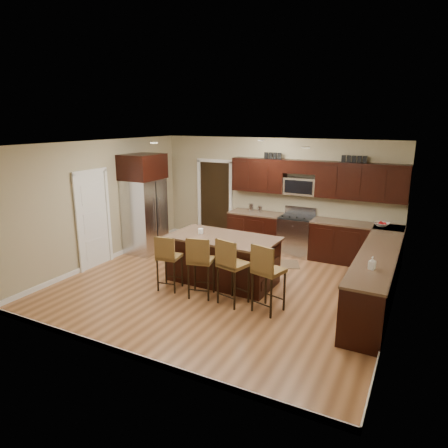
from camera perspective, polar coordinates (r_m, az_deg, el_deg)
The scene contains 24 objects.
floor at distance 7.82m, azimuth -0.16°, elevation -8.77°, with size 6.00×6.00×0.00m, color #A26A40.
ceiling at distance 7.19m, azimuth -0.17°, elevation 11.39°, with size 6.00×6.00×0.00m, color silver.
wall_back at distance 9.86m, azimuth 7.22°, elevation 4.25°, with size 6.00×6.00×0.00m, color tan.
wall_left at distance 9.14m, azimuth -17.14°, elevation 2.89°, with size 5.50×5.50×0.00m, color tan.
wall_right at distance 6.62m, azimuth 23.57°, elevation -2.02°, with size 5.50×5.50×0.00m, color tan.
base_cabinets at distance 8.38m, azimuth 16.21°, elevation -4.39°, with size 4.02×3.96×0.92m.
upper_cabinets at distance 9.33m, azimuth 13.03°, elevation 6.45°, with size 4.00×0.33×0.80m.
range at distance 9.58m, azimuth 10.26°, elevation -1.58°, with size 0.76×0.64×1.11m.
microwave at distance 9.47m, azimuth 10.85°, elevation 5.34°, with size 0.76×0.31×0.40m, color silver.
doorway at distance 10.58m, azimuth -1.29°, elevation 3.30°, with size 0.85×0.03×2.06m, color black.
pantry_door at distance 8.99m, azimuth -18.21°, elevation 0.46°, with size 0.03×0.80×2.04m, color white.
letter_decor at distance 9.31m, azimuth 12.32°, elevation 9.30°, with size 2.20×0.03×0.15m, color black, non-canonical shape.
island at distance 7.87m, azimuth -0.14°, elevation -5.26°, with size 2.15×1.18×0.92m.
stool_left at distance 7.47m, azimuth -8.03°, elevation -4.64°, with size 0.45×0.45×1.06m.
stool_mid at distance 7.09m, azimuth -3.46°, elevation -5.18°, with size 0.51×0.51×1.13m.
stool_right at distance 6.80m, azimuth 0.96°, elevation -5.75°, with size 0.54×0.54×1.18m.
refrigerator at distance 9.65m, azimuth -11.33°, elevation 2.99°, with size 0.79×0.95×2.35m.
floor_mat at distance 9.00m, azimuth 7.89°, elevation -5.67°, with size 0.86×0.57×0.01m, color brown.
fruit_bowl at distance 9.12m, azimuth 21.61°, elevation -0.05°, with size 0.31×0.31×0.08m, color silver.
soap_bottle at distance 6.44m, azimuth 20.40°, elevation -5.25°, with size 0.09×0.09×0.20m, color #B2B2B2.
canister_tall at distance 9.83m, azimuth 3.91°, elevation 2.35°, with size 0.12×0.12×0.20m, color silver.
canister_short at distance 9.74m, azimuth 5.17°, elevation 2.10°, with size 0.11×0.11×0.16m, color silver.
island_jar at distance 7.93m, azimuth -3.35°, elevation -1.02°, with size 0.10×0.10×0.10m, color white.
stool_extra at distance 6.56m, azimuth 6.09°, elevation -6.63°, with size 0.54×0.54×1.18m.
Camera 1 is at (3.31, -6.38, 3.11)m, focal length 32.00 mm.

